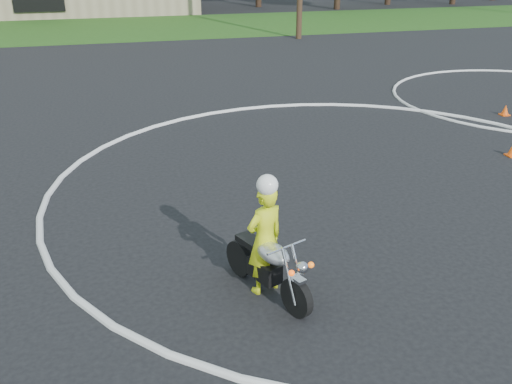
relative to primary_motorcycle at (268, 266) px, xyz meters
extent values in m
plane|color=black|center=(2.75, 0.32, -0.46)|extent=(120.00, 120.00, 0.00)
cube|color=#1E4714|center=(2.75, 27.32, -0.45)|extent=(120.00, 10.00, 0.02)
torus|color=silver|center=(2.75, 3.32, -0.45)|extent=(12.12, 12.12, 0.12)
cylinder|color=black|center=(0.22, -0.55, -0.19)|extent=(0.30, 0.54, 0.54)
cylinder|color=black|center=(-0.25, 0.61, -0.19)|extent=(0.30, 0.54, 0.54)
cube|color=black|center=(-0.03, 0.07, -0.10)|extent=(0.42, 0.55, 0.27)
ellipsoid|color=silver|center=(0.03, -0.09, 0.24)|extent=(0.51, 0.65, 0.25)
cube|color=black|center=(-0.13, 0.32, 0.21)|extent=(0.42, 0.59, 0.09)
cylinder|color=white|center=(0.12, -0.51, 0.12)|extent=(0.16, 0.31, 0.72)
cylinder|color=white|center=(0.27, -0.45, 0.12)|extent=(0.16, 0.31, 0.72)
cube|color=silver|center=(0.23, -0.57, 0.10)|extent=(0.19, 0.23, 0.04)
cylinder|color=silver|center=(0.14, -0.34, 0.46)|extent=(0.59, 0.27, 0.03)
sphere|color=silver|center=(0.25, -0.63, 0.30)|extent=(0.16, 0.16, 0.16)
sphere|color=#FB4D0C|center=(0.10, -0.68, 0.28)|extent=(0.08, 0.08, 0.08)
sphere|color=#EC5F0B|center=(0.40, -0.56, 0.28)|extent=(0.08, 0.08, 0.08)
cylinder|color=silver|center=(-0.03, 0.46, -0.19)|extent=(0.34, 0.69, 0.07)
imported|color=#D4E418|center=(-0.02, 0.13, 0.34)|extent=(0.68, 0.57, 1.59)
sphere|color=white|center=(0.00, 0.09, 1.15)|extent=(0.29, 0.29, 0.29)
cone|color=#FF550D|center=(8.88, 6.80, -0.31)|extent=(0.22, 0.22, 0.30)
cube|color=#FF550D|center=(8.88, 6.80, -0.44)|extent=(0.24, 0.24, 0.03)
cube|color=#FF550D|center=(6.90, 3.90, -0.44)|extent=(0.24, 0.24, 0.03)
camera|label=1|loc=(-1.88, -6.38, 4.03)|focal=40.00mm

